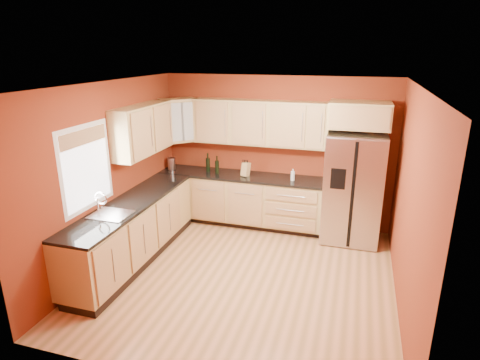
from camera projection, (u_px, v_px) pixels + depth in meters
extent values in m
plane|color=#9D6F3C|center=(244.00, 276.00, 5.59)|extent=(4.00, 4.00, 0.00)
plane|color=silver|center=(244.00, 85.00, 4.78)|extent=(4.00, 4.00, 0.00)
cube|color=maroon|center=(276.00, 152.00, 7.00)|extent=(4.00, 0.04, 2.60)
cube|color=maroon|center=(178.00, 263.00, 3.36)|extent=(4.00, 0.04, 2.60)
cube|color=maroon|center=(110.00, 175.00, 5.73)|extent=(0.04, 4.00, 2.60)
cube|color=maroon|center=(410.00, 204.00, 4.64)|extent=(0.04, 4.00, 2.60)
cube|color=tan|center=(241.00, 200.00, 7.15)|extent=(2.90, 0.60, 0.88)
cube|color=tan|center=(133.00, 232.00, 5.91)|extent=(0.60, 2.80, 0.88)
cube|color=black|center=(240.00, 176.00, 6.99)|extent=(2.90, 0.62, 0.04)
cube|color=black|center=(131.00, 203.00, 5.77)|extent=(0.62, 2.80, 0.04)
cube|color=tan|center=(260.00, 123.00, 6.76)|extent=(2.30, 0.33, 0.75)
cube|color=tan|center=(143.00, 130.00, 6.18)|extent=(0.33, 1.35, 0.75)
cube|color=tan|center=(179.00, 120.00, 6.99)|extent=(0.67, 0.67, 0.75)
cube|color=tan|center=(360.00, 115.00, 6.13)|extent=(0.92, 0.60, 0.40)
cube|color=#B7B7BC|center=(353.00, 188.00, 6.42)|extent=(0.90, 0.75, 1.78)
cube|color=white|center=(87.00, 167.00, 5.19)|extent=(0.03, 0.90, 1.00)
cylinder|color=#B7B7BC|center=(171.00, 164.00, 7.28)|extent=(0.15, 0.15, 0.22)
cylinder|color=#B7B7BC|center=(172.00, 164.00, 7.31)|extent=(0.13, 0.13, 0.17)
cube|color=tan|center=(246.00, 169.00, 6.90)|extent=(0.15, 0.14, 0.24)
cylinder|color=white|center=(293.00, 175.00, 6.67)|extent=(0.07, 0.07, 0.20)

